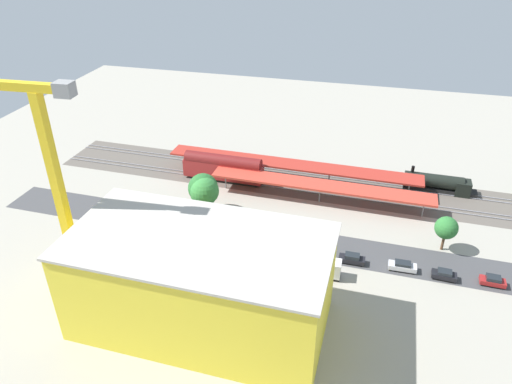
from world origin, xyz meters
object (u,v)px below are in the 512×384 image
Objects in this scene: parked_car_2 at (402,266)px; construction_building at (201,283)px; parked_car_5 at (272,248)px; street_tree_0 at (202,193)px; platform_canopy_far at (292,165)px; street_tree_2 at (205,191)px; parked_car_1 at (444,275)px; street_tree_1 at (203,188)px; locomotive at (440,184)px; parked_car_3 at (352,259)px; parked_car_0 at (493,281)px; platform_canopy_near at (320,185)px; traffic_light at (314,242)px; street_tree_3 at (446,228)px; tower_crane at (39,170)px; box_truck_0 at (316,267)px; parked_car_4 at (314,256)px; freight_coach_far at (223,167)px; box_truck_1 at (188,250)px.

parked_car_2 is 0.13× the size of construction_building.
street_tree_0 reaches higher than parked_car_5.
street_tree_2 is at bearing 51.84° from platform_canopy_far.
street_tree_1 is at bearing -11.92° from parked_car_1.
locomotive is 3.41× the size of parked_car_3.
parked_car_0 is 48.23m from construction_building.
street_tree_2 is (-0.63, 0.92, -0.01)m from street_tree_1.
platform_canopy_near is 40.61m from construction_building.
parked_car_5 is (-1.66, 27.09, -3.44)m from platform_canopy_far.
traffic_light is at bearing 2.71° from parked_car_0.
street_tree_3 is (7.39, -8.11, 3.96)m from parked_car_0.
construction_building is 1.05× the size of tower_crane.
box_truck_0 is (22.17, 34.88, -0.26)m from locomotive.
locomotive is (-24.99, -10.98, -2.12)m from platform_canopy_near.
parked_car_5 is (37.38, 0.48, 0.04)m from parked_car_0.
street_tree_2 is (24.62, -13.22, 3.80)m from box_truck_0.
parked_car_1 is 0.12× the size of construction_building.
street_tree_3 is (-22.23, -8.65, 4.03)m from parked_car_4.
parked_car_1 is 0.51× the size of box_truck_0.
tower_crane is 33.83m from street_tree_0.
tower_crane is 5.50× the size of traffic_light.
platform_canopy_near is 24.19m from box_truck_0.
platform_canopy_near is 2.52× the size of freight_coach_far.
parked_car_1 is 22.43m from traffic_light.
tower_crane is at bearing 26.49° from parked_car_5.
street_tree_1 is at bearing -24.14° from traffic_light.
locomotive is at bearing -143.46° from tower_crane.
street_tree_2 is at bearing -12.03° from parked_car_2.
locomotive is at bearing -118.81° from parked_car_3.
tower_crane is (15.03, 39.56, 17.35)m from freight_coach_far.
parked_car_1 is at bearing 169.03° from street_tree_2.
construction_building is (-10.59, 42.61, 3.94)m from freight_coach_far.
freight_coach_far is (15.20, 3.42, -0.90)m from platform_canopy_far.
construction_building is at bearing 43.40° from parked_car_3.
parked_car_0 is 0.50× the size of box_truck_0.
construction_building is (12.17, 38.60, 3.25)m from platform_canopy_near.
street_tree_0 reaches higher than parked_car_4.
street_tree_0 is at bearing -23.39° from traffic_light.
construction_building is at bearing 103.95° from freight_coach_far.
locomotive is 38.43m from parked_car_4.
parked_car_1 is 66.72m from tower_crane.
box_truck_1 is at bearing 51.51° from platform_canopy_near.
construction_building is at bearing 84.28° from platform_canopy_far.
construction_building is at bearing 37.21° from street_tree_3.
street_tree_2 reaches higher than parked_car_4.
street_tree_1 is at bearing 23.63° from locomotive.
parked_car_1 is 0.67× the size of traffic_light.
tower_crane is at bearing 69.20° from freight_coach_far.
street_tree_2 is 1.23× the size of street_tree_3.
platform_canopy_far is (7.56, -7.43, 0.22)m from platform_canopy_near.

